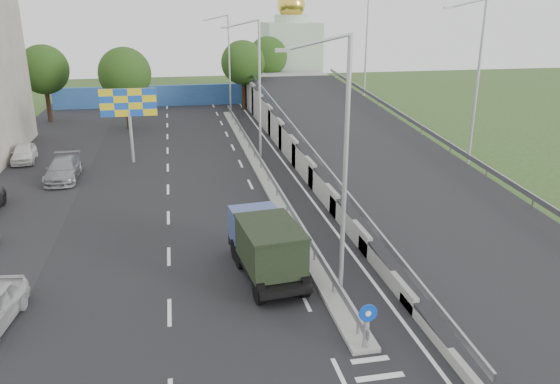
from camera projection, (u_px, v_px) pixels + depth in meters
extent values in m
cube|color=black|center=(224.00, 191.00, 34.48)|extent=(26.00, 90.00, 0.04)
cube|color=black|center=(4.00, 205.00, 32.09)|extent=(8.00, 90.00, 0.05)
cube|color=gray|center=(261.00, 169.00, 38.71)|extent=(1.00, 44.00, 0.20)
cube|color=gray|center=(425.00, 131.00, 40.25)|extent=(0.10, 50.00, 0.32)
cube|color=gray|center=(300.00, 137.00, 38.50)|extent=(0.10, 50.00, 0.32)
cube|color=gray|center=(261.00, 161.00, 38.50)|extent=(0.08, 44.00, 0.32)
cylinder|color=gray|center=(261.00, 164.00, 38.58)|extent=(0.09, 0.09, 0.60)
cylinder|color=black|center=(366.00, 331.00, 18.26)|extent=(0.20, 0.20, 1.20)
cylinder|color=#0C3FBF|center=(368.00, 313.00, 17.94)|extent=(0.64, 0.05, 0.64)
cylinder|color=white|center=(368.00, 314.00, 17.91)|extent=(0.20, 0.03, 0.20)
cylinder|color=#B2B5B7|center=(345.00, 173.00, 20.41)|extent=(0.18, 0.18, 10.00)
cylinder|color=#B2B5B7|center=(317.00, 42.00, 18.65)|extent=(2.57, 0.12, 0.66)
cube|color=#B2B5B7|center=(282.00, 50.00, 18.51)|extent=(0.50, 0.18, 0.12)
cylinder|color=#B2B5B7|center=(260.00, 93.00, 38.97)|extent=(0.18, 0.18, 10.00)
cylinder|color=#B2B5B7|center=(242.00, 24.00, 37.21)|extent=(2.57, 0.12, 0.66)
cube|color=#B2B5B7|center=(224.00, 28.00, 37.07)|extent=(0.50, 0.18, 0.12)
cylinder|color=#B2B5B7|center=(229.00, 65.00, 57.52)|extent=(0.18, 0.18, 10.00)
cylinder|color=#B2B5B7|center=(216.00, 18.00, 55.76)|extent=(2.57, 0.12, 0.66)
cube|color=#B2B5B7|center=(205.00, 20.00, 55.62)|extent=(0.50, 0.18, 0.12)
cube|color=#2A4A9A|center=(188.00, 95.00, 63.60)|extent=(30.00, 0.50, 2.40)
cube|color=#B2CCAD|center=(291.00, 58.00, 72.52)|extent=(7.00, 7.00, 9.00)
cylinder|color=#B2CCAD|center=(291.00, 19.00, 70.90)|extent=(4.40, 4.40, 1.00)
sphere|color=gold|center=(291.00, 5.00, 70.35)|extent=(3.60, 3.60, 3.60)
cylinder|color=#B2B5B7|center=(131.00, 136.00, 40.15)|extent=(0.24, 0.24, 4.00)
cube|color=yellow|center=(128.00, 102.00, 39.34)|extent=(4.00, 0.20, 2.00)
cylinder|color=black|center=(128.00, 108.00, 51.10)|extent=(0.44, 0.44, 4.00)
sphere|color=#233C10|center=(125.00, 74.00, 50.06)|extent=(4.80, 4.80, 4.80)
cylinder|color=black|center=(244.00, 92.00, 60.73)|extent=(0.44, 0.44, 4.00)
sphere|color=#233C10|center=(243.00, 63.00, 59.69)|extent=(4.80, 4.80, 4.80)
cylinder|color=black|center=(48.00, 102.00, 54.27)|extent=(0.44, 0.44, 4.00)
sphere|color=#233C10|center=(44.00, 70.00, 53.23)|extent=(4.80, 4.80, 4.80)
cylinder|color=black|center=(268.00, 83.00, 67.96)|extent=(0.44, 0.44, 4.00)
sphere|color=#233C10|center=(268.00, 56.00, 66.92)|extent=(4.80, 4.80, 4.80)
cylinder|color=black|center=(236.00, 250.00, 25.05)|extent=(0.42, 1.04, 1.01)
cylinder|color=black|center=(275.00, 245.00, 25.56)|extent=(0.42, 1.04, 1.01)
cylinder|color=black|center=(240.00, 257.00, 24.30)|extent=(0.42, 1.04, 1.01)
cylinder|color=black|center=(280.00, 252.00, 24.81)|extent=(0.42, 1.04, 1.01)
cylinder|color=black|center=(259.00, 292.00, 21.38)|extent=(0.42, 1.04, 1.01)
cylinder|color=black|center=(303.00, 285.00, 21.89)|extent=(0.42, 1.04, 1.01)
cube|color=black|center=(267.00, 262.00, 23.51)|extent=(2.70, 5.90, 0.28)
cube|color=navy|center=(254.00, 224.00, 25.17)|extent=(2.26, 1.68, 1.57)
cube|color=black|center=(250.00, 211.00, 25.68)|extent=(1.75, 0.23, 0.65)
cube|color=black|center=(250.00, 237.00, 26.19)|extent=(2.12, 0.36, 0.46)
cube|color=black|center=(270.00, 246.00, 22.68)|extent=(2.56, 3.71, 1.66)
cube|color=black|center=(270.00, 227.00, 22.40)|extent=(2.66, 3.81, 0.11)
imported|color=gray|center=(63.00, 169.00, 36.57)|extent=(2.09, 5.02, 1.45)
imported|color=white|center=(24.00, 153.00, 40.78)|extent=(1.99, 4.08, 1.34)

